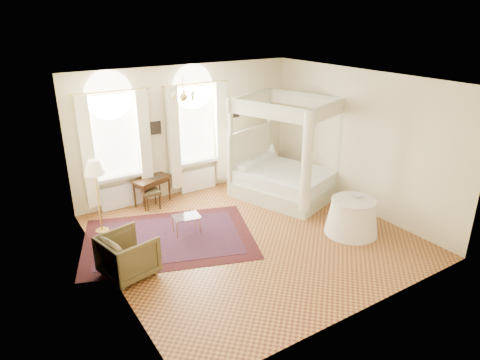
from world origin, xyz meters
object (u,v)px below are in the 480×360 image
object	(u,v)px
stool	(151,194)
canopy_bed	(285,175)
writing_desk	(151,182)
armchair	(128,255)
nightstand	(268,167)
coffee_table	(186,218)
floor_lamp	(94,171)
side_table	(352,217)

from	to	relation	value
stool	canopy_bed	bearing A→B (deg)	-20.04
canopy_bed	stool	size ratio (longest dim) A/B	6.22
writing_desk	armchair	xyz separation A→B (m)	(-1.53, -2.71, -0.18)
nightstand	armchair	bearing A→B (deg)	-151.92
nightstand	armchair	world-z (taller)	armchair
canopy_bed	coffee_table	bearing A→B (deg)	-171.87
nightstand	floor_lamp	size ratio (longest dim) A/B	0.35
side_table	coffee_table	bearing A→B (deg)	147.69
coffee_table	side_table	xyz separation A→B (m)	(3.02, -1.91, 0.03)
armchair	coffee_table	xyz separation A→B (m)	(1.58, 0.88, -0.05)
stool	coffee_table	distance (m)	1.60
armchair	floor_lamp	size ratio (longest dim) A/B	0.54
canopy_bed	nightstand	bearing A→B (deg)	71.36
writing_desk	coffee_table	xyz separation A→B (m)	(0.05, -1.82, -0.23)
stool	side_table	xyz separation A→B (m)	(3.19, -3.51, 0.00)
floor_lamp	side_table	world-z (taller)	floor_lamp
nightstand	coffee_table	xyz separation A→B (m)	(-3.50, -1.82, 0.07)
writing_desk	stool	xyz separation A→B (m)	(-0.12, -0.23, -0.21)
canopy_bed	coffee_table	size ratio (longest dim) A/B	4.49
nightstand	writing_desk	bearing A→B (deg)	180.00
stool	floor_lamp	bearing A→B (deg)	-158.71
canopy_bed	coffee_table	distance (m)	3.07
stool	side_table	size ratio (longest dim) A/B	0.40
nightstand	side_table	bearing A→B (deg)	-97.21
writing_desk	stool	size ratio (longest dim) A/B	2.25
writing_desk	side_table	world-z (taller)	side_table
writing_desk	stool	bearing A→B (deg)	-117.02
side_table	writing_desk	bearing A→B (deg)	129.42
armchair	floor_lamp	xyz separation A→B (m)	(0.04, 1.94, 1.00)
writing_desk	side_table	xyz separation A→B (m)	(3.07, -3.74, -0.21)
armchair	floor_lamp	bearing A→B (deg)	-14.06
writing_desk	floor_lamp	xyz separation A→B (m)	(-1.49, -0.76, 0.81)
coffee_table	floor_lamp	world-z (taller)	floor_lamp
canopy_bed	writing_desk	size ratio (longest dim) A/B	2.77
canopy_bed	coffee_table	world-z (taller)	canopy_bed
canopy_bed	side_table	bearing A→B (deg)	-90.09
armchair	floor_lamp	world-z (taller)	floor_lamp
canopy_bed	side_table	distance (m)	2.35
stool	nightstand	bearing A→B (deg)	3.55
writing_desk	armchair	bearing A→B (deg)	-119.47
stool	armchair	world-z (taller)	armchair
writing_desk	stool	distance (m)	0.33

